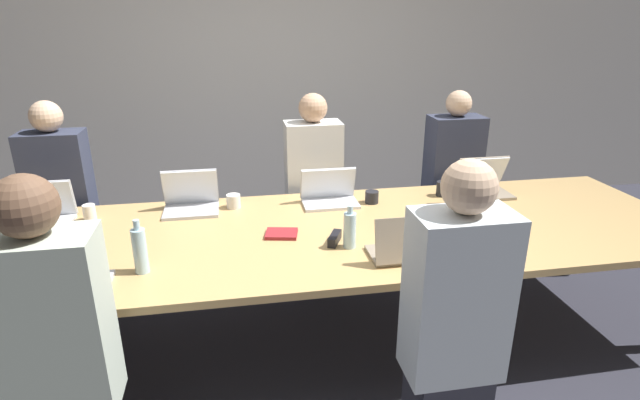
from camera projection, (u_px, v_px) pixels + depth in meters
ground_plane at (302, 340)px, 3.09m from camera, size 24.00×24.00×0.00m
curtain_wall at (265, 69)px, 4.74m from camera, size 12.00×0.06×2.80m
conference_table at (300, 239)px, 2.85m from camera, size 4.62×1.30×0.73m
laptop_far_right at (482, 183)px, 3.42m from camera, size 0.36×0.27×0.26m
person_far_right at (451, 182)px, 3.88m from camera, size 0.40×0.24×1.37m
cup_far_right at (442, 189)px, 3.38m from camera, size 0.08×0.08×0.10m
bottle_far_right at (453, 189)px, 3.20m from camera, size 0.07×0.07×0.26m
laptop_far_midleft at (191, 199)px, 3.13m from camera, size 0.34×0.26×0.26m
cup_far_midleft at (234, 201)px, 3.18m from camera, size 0.09×0.09×0.09m
laptop_near_left at (63, 280)px, 2.17m from camera, size 0.36×0.25×0.26m
person_near_left at (58, 356)px, 1.88m from camera, size 0.40×0.24×1.40m
bottle_near_left at (140, 250)px, 2.36m from camera, size 0.07×0.07×0.27m
laptop_near_midright at (407, 247)px, 2.50m from camera, size 0.36×0.24×0.24m
person_near_midright at (454, 325)px, 2.07m from camera, size 0.40×0.24×1.39m
cup_near_midright at (452, 240)px, 2.63m from camera, size 0.07×0.07×0.09m
bottle_near_midright at (350, 230)px, 2.61m from camera, size 0.07×0.07×0.24m
laptop_far_center at (329, 193)px, 3.25m from camera, size 0.36×0.23×0.23m
person_far_center at (313, 191)px, 3.68m from camera, size 0.40×0.24×1.38m
cup_far_center at (372, 197)px, 3.26m from camera, size 0.09×0.09×0.08m
laptop_far_left at (43, 211)px, 2.94m from camera, size 0.33×0.24×0.25m
person_far_left at (63, 206)px, 3.39m from camera, size 0.40×0.24×1.38m
cup_far_left at (90, 213)px, 2.98m from camera, size 0.07×0.07×0.10m
stapler at (335, 238)px, 2.69m from camera, size 0.10×0.15×0.05m
notebook at (282, 234)px, 2.79m from camera, size 0.20×0.17×0.02m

